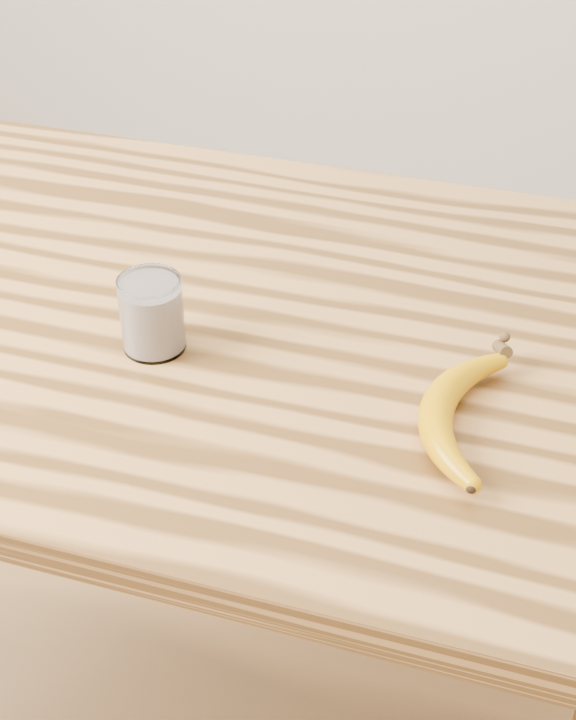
% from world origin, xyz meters
% --- Properties ---
extents(table, '(1.20, 0.80, 0.90)m').
position_xyz_m(table, '(0.00, 0.00, 0.77)').
color(table, '#AD753A').
rests_on(table, ground).
extents(smoothie_glass, '(0.07, 0.07, 0.09)m').
position_xyz_m(smoothie_glass, '(0.01, -0.10, 0.94)').
color(smoothie_glass, white).
rests_on(smoothie_glass, table).
extents(banana, '(0.11, 0.29, 0.04)m').
position_xyz_m(banana, '(0.33, -0.13, 0.92)').
color(banana, '#C88500').
rests_on(banana, table).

